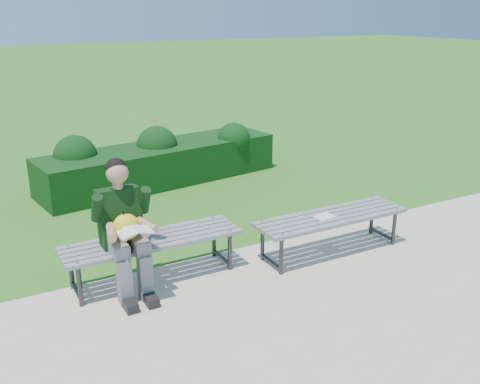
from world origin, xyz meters
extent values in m
plane|color=#237E16|center=(0.00, 0.00, 0.00)|extent=(80.00, 80.00, 0.00)
cube|color=beige|center=(0.00, -1.75, 0.01)|extent=(30.00, 3.50, 0.02)
cube|color=#173C10|center=(0.75, 2.87, 0.30)|extent=(3.97, 1.54, 0.60)
sphere|color=#173C10|center=(-0.56, 2.94, 0.57)|extent=(0.74, 0.74, 0.65)
sphere|color=#173C10|center=(0.72, 2.94, 0.57)|extent=(0.75, 0.75, 0.66)
sphere|color=#173C10|center=(2.04, 2.81, 0.57)|extent=(0.64, 0.64, 0.56)
cube|color=gray|center=(-0.50, -0.43, 0.45)|extent=(1.80, 0.08, 0.04)
cube|color=gray|center=(-0.50, -0.33, 0.45)|extent=(1.80, 0.08, 0.04)
cube|color=gray|center=(-0.50, -0.23, 0.45)|extent=(1.80, 0.08, 0.04)
cube|color=gray|center=(-0.50, -0.12, 0.45)|extent=(1.80, 0.09, 0.04)
cube|color=gray|center=(-0.50, -0.02, 0.45)|extent=(1.80, 0.09, 0.04)
cylinder|color=#2D2D30|center=(-1.28, -0.42, 0.23)|extent=(0.04, 0.04, 0.41)
cylinder|color=#2D2D30|center=(-1.28, -0.04, 0.23)|extent=(0.04, 0.04, 0.41)
cylinder|color=#2D2D30|center=(-1.28, -0.23, 0.41)|extent=(0.04, 0.42, 0.04)
cylinder|color=#2D2D30|center=(-1.28, -0.23, 0.08)|extent=(0.04, 0.42, 0.04)
cylinder|color=gray|center=(-1.28, -0.43, 0.47)|extent=(0.02, 0.02, 0.01)
cylinder|color=gray|center=(-1.28, -0.02, 0.47)|extent=(0.02, 0.02, 0.01)
cylinder|color=#2D2D30|center=(0.28, -0.42, 0.23)|extent=(0.04, 0.04, 0.41)
cylinder|color=#2D2D30|center=(0.28, -0.04, 0.23)|extent=(0.04, 0.04, 0.41)
cylinder|color=#2D2D30|center=(0.28, -0.23, 0.41)|extent=(0.04, 0.42, 0.04)
cylinder|color=#2D2D30|center=(0.28, -0.23, 0.08)|extent=(0.04, 0.42, 0.04)
cylinder|color=gray|center=(0.28, -0.43, 0.47)|extent=(0.02, 0.02, 0.01)
cylinder|color=gray|center=(0.28, -0.02, 0.47)|extent=(0.02, 0.02, 0.01)
cube|color=gray|center=(1.48, -0.78, 0.45)|extent=(1.80, 0.08, 0.04)
cube|color=gray|center=(1.48, -0.68, 0.45)|extent=(1.80, 0.08, 0.04)
cube|color=gray|center=(1.48, -0.57, 0.45)|extent=(1.80, 0.08, 0.04)
cube|color=gray|center=(1.48, -0.47, 0.45)|extent=(1.80, 0.09, 0.04)
cube|color=gray|center=(1.48, -0.37, 0.45)|extent=(1.80, 0.08, 0.04)
cylinder|color=#2D2D30|center=(0.70, -0.76, 0.23)|extent=(0.04, 0.04, 0.41)
cylinder|color=#2D2D30|center=(0.70, -0.38, 0.23)|extent=(0.04, 0.04, 0.41)
cylinder|color=#2D2D30|center=(0.70, -0.57, 0.41)|extent=(0.04, 0.42, 0.04)
cylinder|color=#2D2D30|center=(0.70, -0.57, 0.08)|extent=(0.04, 0.42, 0.04)
cylinder|color=gray|center=(0.70, -0.78, 0.47)|extent=(0.02, 0.02, 0.01)
cylinder|color=gray|center=(0.70, -0.37, 0.47)|extent=(0.02, 0.02, 0.01)
cylinder|color=#2D2D30|center=(2.26, -0.76, 0.23)|extent=(0.04, 0.04, 0.41)
cylinder|color=#2D2D30|center=(2.26, -0.38, 0.23)|extent=(0.04, 0.04, 0.41)
cylinder|color=#2D2D30|center=(2.26, -0.57, 0.41)|extent=(0.04, 0.42, 0.04)
cylinder|color=#2D2D30|center=(2.26, -0.57, 0.08)|extent=(0.04, 0.42, 0.04)
cylinder|color=gray|center=(2.26, -0.78, 0.47)|extent=(0.02, 0.02, 0.01)
cylinder|color=gray|center=(2.26, -0.37, 0.47)|extent=(0.02, 0.02, 0.01)
cube|color=gray|center=(-0.90, -0.39, 0.54)|extent=(0.14, 0.42, 0.13)
cube|color=gray|center=(-0.70, -0.39, 0.54)|extent=(0.14, 0.42, 0.13)
cube|color=gray|center=(-0.90, -0.57, 0.24)|extent=(0.12, 0.13, 0.45)
cube|color=gray|center=(-0.70, -0.57, 0.24)|extent=(0.12, 0.13, 0.45)
cube|color=black|center=(-0.90, -0.67, 0.07)|extent=(0.11, 0.26, 0.09)
cube|color=black|center=(-0.70, -0.67, 0.07)|extent=(0.11, 0.26, 0.09)
cube|color=black|center=(-0.80, -0.19, 0.75)|extent=(0.40, 0.30, 0.59)
cylinder|color=tan|center=(-0.80, -0.21, 1.07)|extent=(0.10, 0.10, 0.08)
sphere|color=tan|center=(-0.80, -0.23, 1.20)|extent=(0.21, 0.21, 0.21)
sphere|color=black|center=(-0.80, -0.20, 1.23)|extent=(0.21, 0.21, 0.21)
cylinder|color=black|center=(-1.03, -0.29, 0.91)|extent=(0.10, 0.21, 0.30)
cylinder|color=black|center=(-0.57, -0.29, 0.91)|extent=(0.10, 0.21, 0.30)
cylinder|color=tan|center=(-0.97, -0.51, 0.74)|extent=(0.14, 0.31, 0.08)
cylinder|color=tan|center=(-0.63, -0.51, 0.74)|extent=(0.14, 0.31, 0.08)
sphere|color=tan|center=(-0.90, -0.67, 0.74)|extent=(0.09, 0.09, 0.09)
sphere|color=tan|center=(-0.70, -0.67, 0.74)|extent=(0.09, 0.09, 0.09)
sphere|color=#DEE108|center=(-0.80, -0.41, 0.72)|extent=(0.25, 0.25, 0.25)
cone|color=orange|center=(-0.80, -0.52, 0.71)|extent=(0.07, 0.07, 0.07)
cone|color=black|center=(-0.81, -0.40, 0.85)|extent=(0.03, 0.05, 0.08)
cone|color=black|center=(-0.78, -0.39, 0.85)|extent=(0.03, 0.04, 0.07)
sphere|color=white|center=(-0.84, -0.50, 0.75)|extent=(0.05, 0.05, 0.05)
sphere|color=white|center=(-0.75, -0.50, 0.75)|extent=(0.05, 0.05, 0.05)
cube|color=white|center=(-0.87, -0.69, 0.79)|extent=(0.15, 0.20, 0.05)
cube|color=white|center=(-0.72, -0.69, 0.79)|extent=(0.15, 0.20, 0.05)
cube|color=white|center=(1.38, -0.57, 0.47)|extent=(0.24, 0.19, 0.01)
camera|label=1|loc=(-2.06, -4.97, 2.65)|focal=40.00mm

